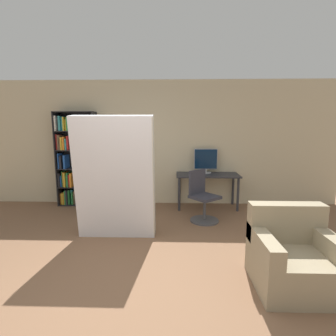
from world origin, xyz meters
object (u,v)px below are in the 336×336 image
Objects in this scene: monitor at (206,161)px; mattress_near at (115,178)px; office_chair at (203,201)px; armchair at (293,257)px; bookshelf at (72,160)px.

mattress_near is at bearing -131.99° from monitor.
office_chair reaches higher than armchair.
monitor reaches higher than office_chair.
office_chair is at bearing 29.13° from mattress_near.
office_chair is at bearing -18.91° from bookshelf.
bookshelf reaches higher than office_chair.
monitor is 1.14m from office_chair.
office_chair is 1.10× the size of armchair.
armchair is at bearing -67.92° from office_chair.
monitor is 0.56× the size of office_chair.
armchair is at bearing -27.88° from mattress_near.
armchair is at bearing -39.25° from bookshelf.
armchair is at bearing -77.49° from monitor.
office_chair is 0.49× the size of mattress_near.
bookshelf is (-2.90, -0.00, -0.01)m from monitor.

